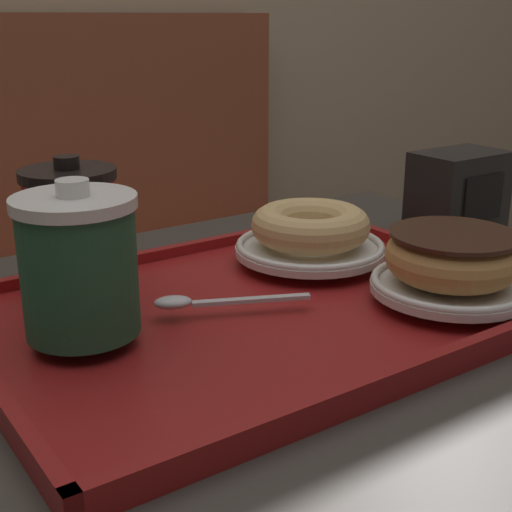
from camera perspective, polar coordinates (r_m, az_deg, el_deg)
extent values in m
cube|color=brown|center=(1.62, -13.59, -10.24)|extent=(1.18, 0.44, 0.45)
cube|color=brown|center=(1.62, -17.32, 8.28)|extent=(1.18, 0.08, 0.55)
cube|color=#38332D|center=(0.69, 0.95, -6.34)|extent=(0.89, 0.67, 0.03)
cube|color=maroon|center=(0.69, 0.00, -4.58)|extent=(0.52, 0.38, 0.01)
cube|color=maroon|center=(0.56, 10.85, -9.45)|extent=(0.52, 0.01, 0.01)
cube|color=maroon|center=(0.83, -7.16, 0.30)|extent=(0.52, 0.01, 0.01)
cube|color=maroon|center=(0.85, 14.32, 0.18)|extent=(0.01, 0.38, 0.01)
cylinder|color=#235638|center=(0.60, -13.94, -1.21)|extent=(0.10, 0.10, 0.11)
cylinder|color=white|center=(0.59, -14.38, 4.20)|extent=(0.10, 0.10, 0.01)
cylinder|color=white|center=(0.58, -14.47, 5.31)|extent=(0.03, 0.03, 0.01)
cylinder|color=red|center=(0.72, -14.48, 1.82)|extent=(0.09, 0.09, 0.11)
cylinder|color=black|center=(0.70, -14.86, 6.36)|extent=(0.09, 0.09, 0.01)
cylinder|color=black|center=(0.70, -14.93, 7.24)|extent=(0.02, 0.02, 0.01)
cylinder|color=white|center=(0.71, 15.22, -2.45)|extent=(0.15, 0.15, 0.01)
torus|color=white|center=(0.71, 15.26, -2.00)|extent=(0.15, 0.15, 0.01)
torus|color=tan|center=(0.70, 15.43, -0.08)|extent=(0.13, 0.13, 0.04)
cylinder|color=#381E14|center=(0.70, 15.59, 1.64)|extent=(0.12, 0.12, 0.00)
cylinder|color=white|center=(0.80, 4.34, 0.48)|extent=(0.17, 0.17, 0.01)
torus|color=white|center=(0.80, 4.35, 0.89)|extent=(0.17, 0.17, 0.01)
torus|color=#DBB270|center=(0.79, 4.39, 2.49)|extent=(0.13, 0.13, 0.04)
ellipsoid|color=silver|center=(0.66, -6.66, -3.69)|extent=(0.04, 0.03, 0.01)
cube|color=silver|center=(0.66, -0.29, -3.58)|extent=(0.11, 0.05, 0.00)
cube|color=black|center=(0.95, 15.81, 4.60)|extent=(0.12, 0.08, 0.12)
cube|color=black|center=(0.93, 17.71, 4.42)|extent=(0.07, 0.00, 0.06)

